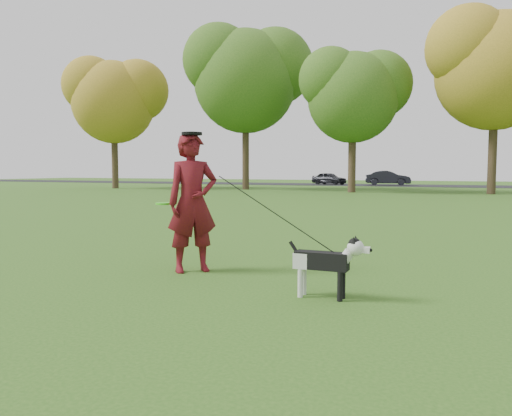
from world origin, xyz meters
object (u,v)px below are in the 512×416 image
at_px(car_left, 329,178).
at_px(dog, 328,260).
at_px(man, 193,203).
at_px(car_mid, 388,178).

bearing_deg(car_left, dog, -145.25).
xyz_separation_m(man, dog, (2.16, -0.71, -0.54)).
bearing_deg(car_mid, man, 173.97).
height_order(man, car_mid, man).
bearing_deg(man, car_left, 56.59).
distance_m(car_left, car_mid, 5.40).
bearing_deg(dog, car_mid, 97.45).
relative_size(man, car_mid, 0.50).
xyz_separation_m(man, car_mid, (-3.11, 39.62, -0.31)).
height_order(dog, car_mid, car_mid).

